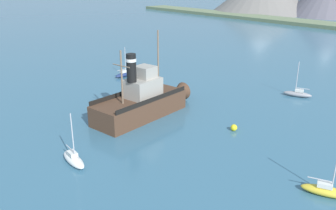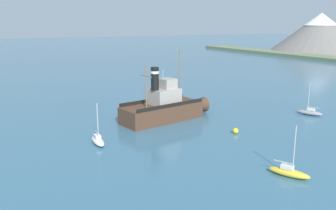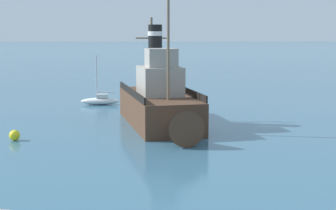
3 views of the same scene
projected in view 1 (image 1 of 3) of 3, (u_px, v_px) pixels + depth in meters
name	position (u px, v px, depth m)	size (l,w,h in m)	color
ground_plane	(137.00, 112.00, 44.03)	(600.00, 600.00, 0.00)	#38667F
old_tugboat	(144.00, 101.00, 42.40)	(6.57, 14.78, 9.90)	#4C3323
sailboat_navy	(124.00, 74.00, 59.37)	(1.70, 3.93, 4.90)	navy
sailboat_white	(74.00, 159.00, 31.81)	(3.83, 1.23, 4.90)	white
sailboat_grey	(298.00, 94.00, 49.49)	(3.92, 2.54, 4.90)	gray
sailboat_yellow	(327.00, 191.00, 27.13)	(3.89, 2.67, 4.90)	gold
mooring_buoy	(234.00, 128.00, 38.55)	(0.72, 0.72, 0.72)	yellow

